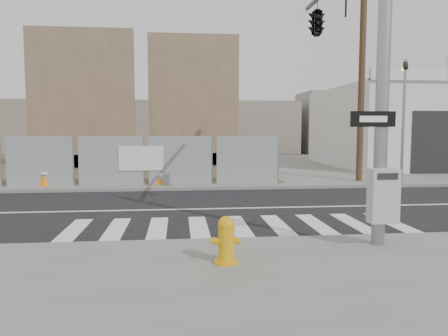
{
  "coord_description": "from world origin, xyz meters",
  "views": [
    {
      "loc": [
        -1.48,
        -13.05,
        2.44
      ],
      "look_at": [
        -0.29,
        -1.69,
        1.4
      ],
      "focal_mm": 35.0,
      "sensor_mm": 36.0,
      "label": 1
    }
  ],
  "objects": [
    {
      "name": "ground",
      "position": [
        0.0,
        0.0,
        0.0
      ],
      "size": [
        100.0,
        100.0,
        0.0
      ],
      "primitive_type": "plane",
      "color": "black",
      "rests_on": "ground"
    },
    {
      "name": "sidewalk_far",
      "position": [
        0.0,
        14.0,
        0.06
      ],
      "size": [
        50.0,
        20.0,
        0.12
      ],
      "primitive_type": "cube",
      "color": "slate",
      "rests_on": "ground"
    },
    {
      "name": "signal_pole",
      "position": [
        2.49,
        -2.05,
        4.78
      ],
      "size": [
        0.96,
        5.87,
        7.0
      ],
      "color": "gray",
      "rests_on": "sidewalk_near"
    },
    {
      "name": "far_signal_pole",
      "position": [
        8.0,
        4.6,
        3.48
      ],
      "size": [
        0.16,
        0.2,
        5.6
      ],
      "color": "gray",
      "rests_on": "sidewalk_far"
    },
    {
      "name": "concrete_wall_left",
      "position": [
        -7.0,
        13.08,
        3.38
      ],
      "size": [
        6.0,
        1.3,
        8.0
      ],
      "color": "brown",
      "rests_on": "sidewalk_far"
    },
    {
      "name": "concrete_wall_right",
      "position": [
        -0.5,
        14.08,
        3.38
      ],
      "size": [
        5.5,
        1.3,
        8.0
      ],
      "color": "brown",
      "rests_on": "sidewalk_far"
    },
    {
      "name": "auto_shop",
      "position": [
        14.0,
        12.97,
        2.54
      ],
      "size": [
        12.0,
        10.2,
        5.95
      ],
      "color": "silver",
      "rests_on": "sidewalk_far"
    },
    {
      "name": "utility_pole_right",
      "position": [
        6.5,
        5.5,
        5.2
      ],
      "size": [
        1.6,
        0.28,
        10.0
      ],
      "color": "#4F3B24",
      "rests_on": "sidewalk_far"
    },
    {
      "name": "fire_hydrant",
      "position": [
        -0.67,
        -5.72,
        0.53
      ],
      "size": [
        0.57,
        0.57,
        0.82
      ],
      "rotation": [
        0.0,
        0.0,
        -0.41
      ],
      "color": "#DB9E0C",
      "rests_on": "sidewalk_near"
    },
    {
      "name": "traffic_cone_c",
      "position": [
        -6.84,
        5.05,
        0.51
      ],
      "size": [
        0.46,
        0.46,
        0.8
      ],
      "rotation": [
        0.0,
        0.0,
        0.13
      ],
      "color": "orange",
      "rests_on": "sidewalk_far"
    },
    {
      "name": "traffic_cone_d",
      "position": [
        -2.26,
        5.06,
        0.45
      ],
      "size": [
        0.37,
        0.37,
        0.67
      ],
      "rotation": [
        0.0,
        0.0,
        0.07
      ],
      "color": "orange",
      "rests_on": "sidewalk_far"
    }
  ]
}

